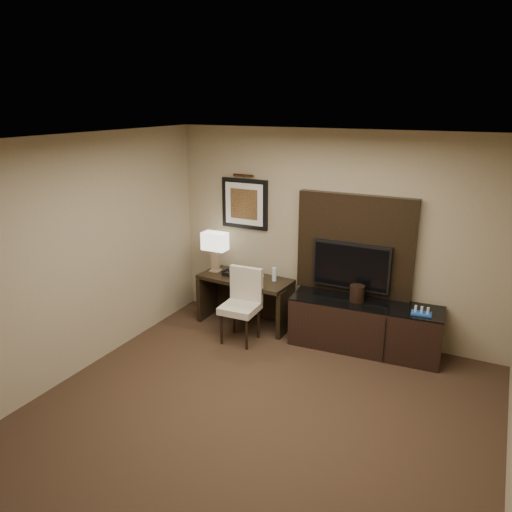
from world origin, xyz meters
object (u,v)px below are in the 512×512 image
Objects in this scene: desk_phone at (231,271)px; minibar_tray at (422,311)px; water_bottle at (274,274)px; desk at (245,301)px; ice_bucket at (357,293)px; credenza at (364,326)px; tv at (351,266)px; table_lamp at (215,250)px; desk_chair at (240,308)px.

desk_phone reaches higher than minibar_tray.
water_bottle is (0.65, 0.05, 0.04)m from desk_phone.
minibar_tray is (1.95, -0.12, -0.11)m from water_bottle.
water_bottle is at bearing 176.47° from minibar_tray.
water_bottle reaches higher than desk.
ice_bucket is 0.90× the size of minibar_tray.
credenza is 10.02× the size of water_bottle.
desk_phone is at bearing -173.85° from tv.
table_lamp is at bearing 177.94° from minibar_tray.
table_lamp is 0.38m from desk_phone.
desk_phone is (-0.42, 0.51, 0.27)m from desk_chair.
desk_chair is 4.59× the size of ice_bucket.
desk_chair is at bearing -65.48° from desk.
minibar_tray is (2.36, -0.06, 0.33)m from desk.
desk_chair reaches higher than minibar_tray.
minibar_tray is (2.86, -0.10, -0.33)m from table_lamp.
desk is 0.61m from water_bottle.
desk_chair is (0.19, -0.50, 0.12)m from desk.
desk_chair is 1.50× the size of table_lamp.
credenza is at bearing -1.15° from table_lamp.
desk is 6.31× the size of ice_bucket.
desk_phone is (-1.93, 0.01, 0.42)m from credenza.
water_bottle is (0.41, 0.06, 0.44)m from desk.
tv reaches higher than credenza.
ice_bucket is (1.81, -0.02, -0.00)m from desk_phone.
tv is 4.88× the size of ice_bucket.
minibar_tray is (2.60, -0.07, -0.06)m from desk_phone.
ice_bucket is at bearing 17.22° from desk_chair.
tv is 5.41× the size of water_bottle.
table_lamp is at bearing 178.66° from ice_bucket.
desk_phone is (0.26, -0.03, -0.26)m from table_lamp.
desk_phone is (-0.24, 0.01, 0.40)m from desk.
credenza is 1.97× the size of desk_chair.
tv is 1.70m from desk_phone.
table_lamp is 2.74× the size of minibar_tray.
desk is 0.83m from table_lamp.
desk_chair is at bearing -111.96° from water_bottle.
ice_bucket is at bearing 178.31° from credenza.
desk is 1.69m from credenza.
ice_bucket is (2.08, -0.05, -0.27)m from table_lamp.
water_bottle is at bearing -1.18° from desk_phone.
desk_chair is 0.68m from water_bottle.
desk_chair is 4.12× the size of minibar_tray.
desk is at bearing 176.17° from credenza.
water_bottle is at bearing -172.79° from tv.
tv is 0.37m from ice_bucket.
ice_bucket is at bearing -1.34° from table_lamp.
tv reaches higher than water_bottle.
table_lamp is 2.09m from ice_bucket.
credenza is at bearing 15.92° from desk_chair.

